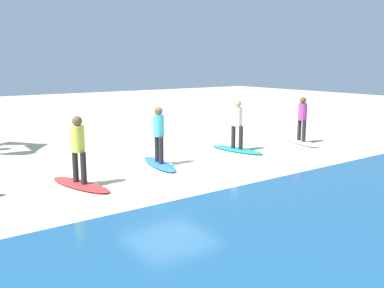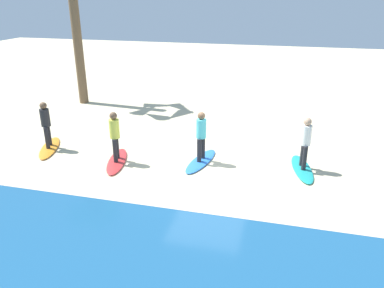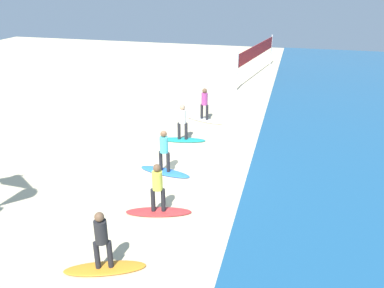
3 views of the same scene
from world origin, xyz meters
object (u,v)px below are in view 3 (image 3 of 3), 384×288
object	(u,v)px
surfer_red	(158,185)
volleyball_net	(257,52)
surfboard_teal	(183,140)
surfboard_red	(159,212)
surfer_orange	(101,237)
surfboard_white	(204,120)
surfboard_orange	(105,268)
surfer_white	(205,102)
surfboard_blue	(165,172)
surfer_blue	(164,148)
surfer_teal	(182,119)

from	to	relation	value
surfer_red	volleyball_net	size ratio (longest dim) A/B	0.18
surfboard_teal	volleyball_net	distance (m)	13.90
surfboard_red	surfer_orange	world-z (taller)	surfer_orange
surfboard_white	surfboard_orange	size ratio (longest dim) A/B	1.00
surfer_red	surfer_white	bearing A→B (deg)	-176.19
volleyball_net	surfer_white	bearing A→B (deg)	-7.69
surfboard_blue	surfer_red	world-z (taller)	surfer_red
surfboard_blue	surfer_red	size ratio (longest dim) A/B	1.28
surfer_blue	surfboard_orange	size ratio (longest dim) A/B	0.78
surfboard_blue	surfboard_red	xyz separation A→B (m)	(2.69, 0.70, 0.00)
surfboard_white	surfer_orange	world-z (taller)	surfer_orange
surfboard_teal	surfer_blue	xyz separation A→B (m)	(3.23, 0.22, 0.99)
surfboard_white	surfboard_red	bearing A→B (deg)	-67.42
surfer_teal	surfer_red	xyz separation A→B (m)	(5.92, 0.92, 0.00)
surfer_teal	surfboard_red	bearing A→B (deg)	8.85
surfer_teal	surfboard_blue	size ratio (longest dim) A/B	0.78
volleyball_net	surfer_teal	bearing A→B (deg)	-7.45
surfer_white	surfer_red	bearing A→B (deg)	3.81
volleyball_net	surfer_orange	bearing A→B (deg)	-3.38
surfer_teal	surfer_white	bearing A→B (deg)	173.46
surfer_blue	surfer_orange	bearing A→B (deg)	2.48
surfer_orange	volleyball_net	xyz separation A→B (m)	(-22.43, 1.33, 0.75)
surfer_white	volleyball_net	bearing A→B (deg)	172.31
surfboard_orange	surfer_red	bearing A→B (deg)	59.32
surfboard_teal	surfer_white	bearing A→B (deg)	73.38
surfboard_teal	surfboard_orange	distance (m)	8.77
surfboard_white	surfboard_orange	distance (m)	11.67
surfboard_red	surfboard_teal	bearing A→B (deg)	83.95
surfer_white	surfboard_orange	world-z (taller)	surfer_white
surfboard_white	surfboard_orange	xyz separation A→B (m)	(11.67, 0.13, 0.00)
surfer_blue	surfboard_white	bearing A→B (deg)	178.97
surfboard_teal	surfer_red	bearing A→B (deg)	-91.23
surfboard_white	surfboard_blue	xyz separation A→B (m)	(6.14, -0.11, 0.00)
surfboard_blue	surfer_red	distance (m)	2.95
surfboard_teal	surfer_teal	size ratio (longest dim) A/B	1.28
surfer_white	surfer_orange	distance (m)	11.67
surfer_white	surfer_orange	xyz separation A→B (m)	(11.67, 0.13, 0.00)
surfer_orange	surfer_teal	bearing A→B (deg)	-176.98
surfer_teal	surfboard_blue	distance (m)	3.39
surfer_blue	surfer_orange	xyz separation A→B (m)	(5.52, 0.24, 0.00)
surfer_white	surfer_blue	bearing A→B (deg)	-1.03
surfer_blue	surfboard_red	distance (m)	2.95
surfer_teal	surfboard_red	distance (m)	6.08
surfboard_red	surfer_red	distance (m)	0.99
surfer_white	surfboard_teal	size ratio (longest dim) A/B	0.78
surfboard_white	surfer_red	size ratio (longest dim) A/B	1.28
surfer_red	volleyball_net	bearing A→B (deg)	177.47
surfboard_teal	surfer_orange	world-z (taller)	surfer_orange
surfboard_teal	surfer_orange	size ratio (longest dim) A/B	1.28
surfboard_white	surfer_red	xyz separation A→B (m)	(8.83, 0.59, 0.99)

